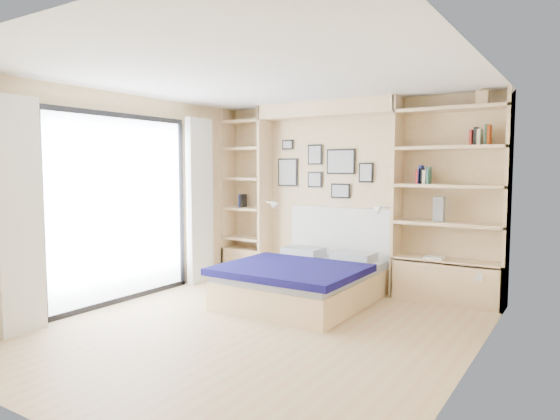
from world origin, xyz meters
The scene contains 8 objects.
ground centered at (0.00, 0.00, 0.00)m, with size 4.50×4.50×0.00m, color tan.
room_shell centered at (-0.39, 1.52, 1.08)m, with size 4.50×4.50×4.50m.
bed centered at (-0.12, 1.19, 0.26)m, with size 1.58×2.03×1.07m.
photo_gallery centered at (-0.45, 2.22, 1.60)m, with size 1.48×0.02×0.82m.
reading_lamps centered at (-0.30, 2.00, 1.10)m, with size 1.92×0.12×0.15m.
shelf_decor centered at (1.19, 2.07, 1.71)m, with size 3.51×0.23×2.03m.
deck centered at (-3.60, 0.00, 0.00)m, with size 3.20×4.00×0.05m, color #6F6152.
deck_chair centered at (-3.54, 1.25, 0.34)m, with size 0.47×0.73×0.71m.
Camera 1 is at (2.81, -3.99, 1.61)m, focal length 32.00 mm.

